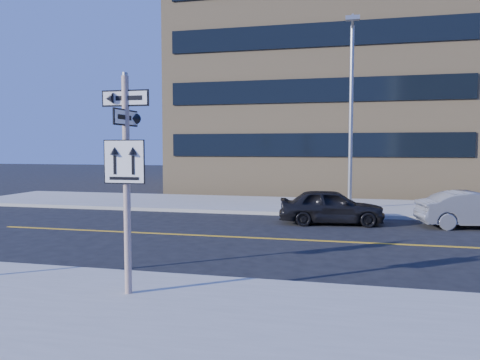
% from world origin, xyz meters
% --- Properties ---
extents(ground, '(120.00, 120.00, 0.00)m').
position_xyz_m(ground, '(0.00, 0.00, 0.00)').
color(ground, black).
rests_on(ground, ground).
extents(sign_pole, '(0.92, 0.92, 4.06)m').
position_xyz_m(sign_pole, '(0.00, -2.51, 2.44)').
color(sign_pole, silver).
rests_on(sign_pole, near_sidewalk).
extents(parked_car_a, '(2.01, 4.03, 1.32)m').
position_xyz_m(parked_car_a, '(3.33, 7.33, 0.66)').
color(parked_car_a, black).
rests_on(parked_car_a, ground).
extents(parked_car_b, '(1.99, 4.12, 1.30)m').
position_xyz_m(parked_car_b, '(8.37, 7.62, 0.65)').
color(parked_car_b, slate).
rests_on(parked_car_b, ground).
extents(streetlight_a, '(0.55, 2.25, 8.00)m').
position_xyz_m(streetlight_a, '(4.00, 10.76, 4.76)').
color(streetlight_a, gray).
rests_on(streetlight_a, far_sidewalk).
extents(building_brick, '(18.00, 18.00, 18.00)m').
position_xyz_m(building_brick, '(2.00, 25.00, 9.00)').
color(building_brick, tan).
rests_on(building_brick, ground).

